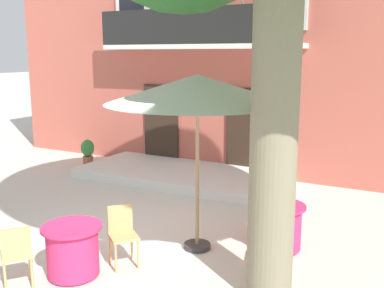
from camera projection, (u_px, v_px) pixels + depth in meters
name	position (u px, v px, depth m)	size (l,w,h in m)	color
ground_plane	(123.00, 240.00, 7.83)	(120.00, 120.00, 0.00)	beige
building_facade	(232.00, 34.00, 13.60)	(13.00, 5.09, 7.50)	#BC5B4C
entrance_step_platform	(181.00, 175.00, 11.56)	(5.21, 2.38, 0.25)	silver
cafe_table_near_tree	(278.00, 226.00, 7.39)	(0.86, 0.86, 0.76)	#E52D66
cafe_chair_near_tree_0	(283.00, 237.00, 6.62)	(0.50, 0.50, 0.91)	tan
cafe_chair_near_tree_1	(279.00, 204.00, 8.09)	(0.47, 0.47, 0.91)	tan
cafe_table_middle	(73.00, 250.00, 6.49)	(0.86, 0.86, 0.76)	#E52D66
cafe_chair_middle_0	(17.00, 252.00, 6.10)	(0.56, 0.56, 0.91)	tan
cafe_chair_middle_1	(122.00, 231.00, 6.83)	(0.56, 0.56, 0.91)	tan
cafe_umbrella	(198.00, 90.00, 6.97)	(2.90, 2.90, 2.85)	#997A56
ground_planter_left	(88.00, 152.00, 12.75)	(0.37, 0.37, 0.79)	#995638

